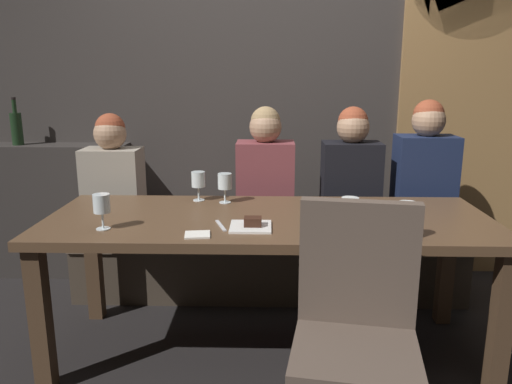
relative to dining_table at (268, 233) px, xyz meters
The scene contains 21 objects.
ground 0.65m from the dining_table, ahead, with size 9.00×9.00×0.00m, color black.
back_wall_tiled 1.49m from the dining_table, 90.00° to the left, with size 6.00×0.12×3.00m, color #383330.
arched_door 1.91m from the dining_table, 40.43° to the left, with size 0.90×0.05×2.55m.
back_counter 1.87m from the dining_table, 146.14° to the left, with size 1.10×0.28×0.95m, color #2F2B29.
dining_table is the anchor object (origin of this frame).
banquette_bench 0.82m from the dining_table, 90.00° to the left, with size 2.50×0.44×0.45m.
chair_near_side 0.80m from the dining_table, 66.03° to the right, with size 0.50×0.50×0.98m.
diner_redhead 1.21m from the dining_table, 145.41° to the left, with size 0.36×0.24×0.74m.
diner_bearded 0.73m from the dining_table, 91.82° to the left, with size 0.36×0.24×0.79m.
diner_far_end 0.88m from the dining_table, 53.50° to the left, with size 0.36×0.24×0.79m.
diner_near_end 1.19m from the dining_table, 34.94° to the left, with size 0.36×0.24×0.83m.
wine_bottle_dark_red 2.06m from the dining_table, 149.86° to the left, with size 0.08×0.08×0.33m.
wine_glass_far_left 0.41m from the dining_table, 132.26° to the left, with size 0.08×0.08×0.16m.
wine_glass_end_left 0.81m from the dining_table, 163.31° to the right, with size 0.08×0.08×0.16m.
wine_glass_near_right 0.70m from the dining_table, 29.30° to the right, with size 0.08×0.08×0.16m.
wine_glass_center_front 0.49m from the dining_table, 36.17° to the right, with size 0.08×0.08×0.16m.
wine_glass_near_left 0.54m from the dining_table, 141.64° to the left, with size 0.08×0.08×0.16m.
espresso_cup 0.58m from the dining_table, 12.21° to the right, with size 0.12×0.12×0.06m.
dessert_plate 0.23m from the dining_table, 112.61° to the right, with size 0.19×0.19×0.05m.
fork_on_table 0.29m from the dining_table, 142.73° to the right, with size 0.02×0.17×0.01m, color silver.
folded_napkin 0.45m from the dining_table, 135.31° to the right, with size 0.11×0.10×0.01m, color silver.
Camera 1 is at (0.00, -2.38, 1.43)m, focal length 34.89 mm.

